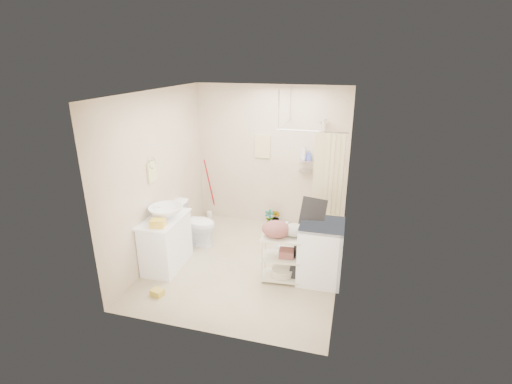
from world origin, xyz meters
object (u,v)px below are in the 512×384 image
toilet (195,223)px  laundry_rack (283,254)px  washing_machine (321,252)px  vanity (166,242)px

toilet → laundry_rack: bearing=-109.6°
washing_machine → vanity: bearing=-174.8°
vanity → laundry_rack: laundry_rack is taller
vanity → laundry_rack: bearing=1.1°
laundry_rack → toilet: bearing=152.5°
toilet → washing_machine: size_ratio=0.85×
vanity → laundry_rack: size_ratio=1.09×
washing_machine → laundry_rack: bearing=-163.4°
vanity → washing_machine: size_ratio=1.03×
toilet → laundry_rack: (1.67, -0.69, 0.04)m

